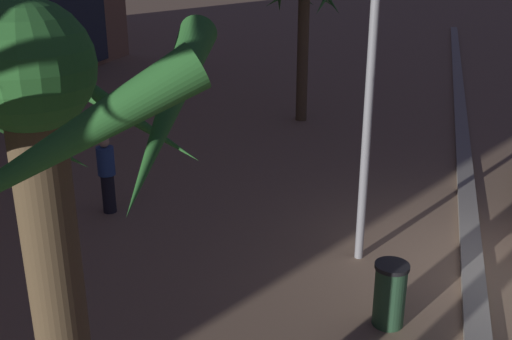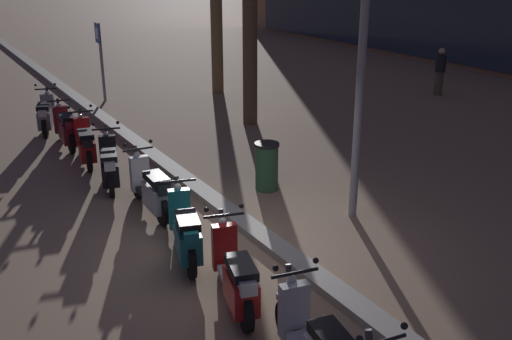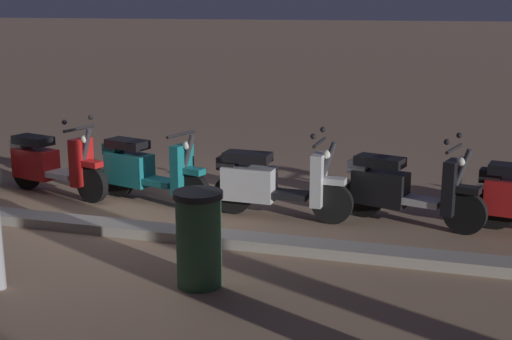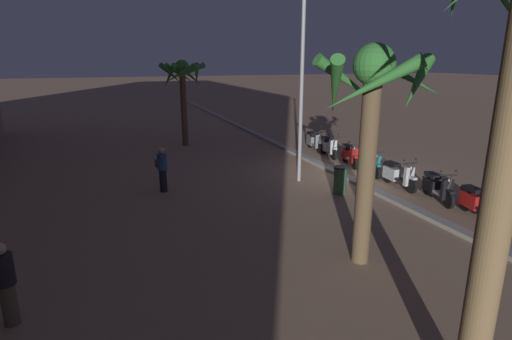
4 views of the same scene
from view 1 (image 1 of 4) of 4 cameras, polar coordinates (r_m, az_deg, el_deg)
The scene contains 6 objects.
ground_plane at distance 10.85m, azimuth 21.66°, elevation -9.03°, with size 200.00×200.00×0.00m, color #93755B.
curb_strip at distance 10.77m, azimuth 19.40°, elevation -8.56°, with size 60.00×0.36×0.12m, color gray.
palm_tree_near_sign at distance 17.97m, azimuth 4.47°, elevation 15.10°, with size 2.37×2.36×4.45m.
palm_tree_by_mall_entrance at distance 4.36m, azimuth -18.91°, elevation -1.80°, with size 2.52×2.65×4.79m.
pedestrian_by_palm_tree at distance 12.34m, azimuth -13.66°, elevation -0.24°, with size 0.44×0.40×1.57m.
litter_bin at distance 8.90m, azimuth 12.29°, elevation -11.14°, with size 0.48×0.48×0.95m.
Camera 1 is at (-9.47, 1.36, 5.10)m, focal length 43.20 mm.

